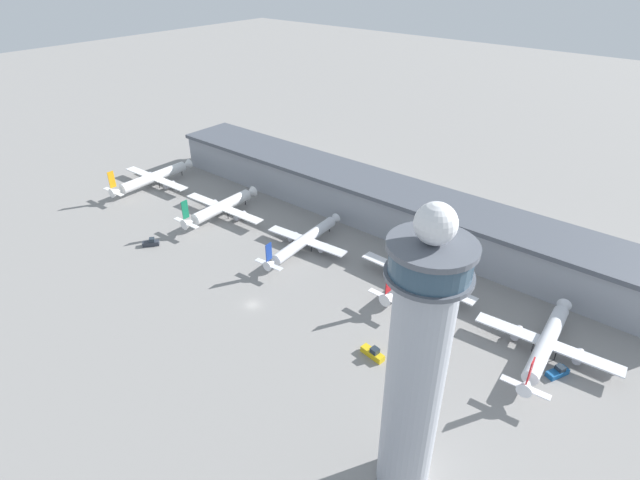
{
  "coord_description": "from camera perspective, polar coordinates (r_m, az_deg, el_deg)",
  "views": [
    {
      "loc": [
        93.52,
        -80.9,
        95.45
      ],
      "look_at": [
        3.53,
        28.43,
        11.53
      ],
      "focal_mm": 28.0,
      "sensor_mm": 36.0,
      "label": 1
    }
  ],
  "objects": [
    {
      "name": "ground_plane",
      "position": [
        156.21,
        -7.71,
        -7.34
      ],
      "size": [
        1000.0,
        1000.0,
        0.0
      ],
      "primitive_type": "plane",
      "color": "gray"
    },
    {
      "name": "airplane_gate_charlie",
      "position": [
        179.61,
        -1.75,
        -0.04
      ],
      "size": [
        32.96,
        42.07,
        12.11
      ],
      "color": "silver",
      "rests_on": "ground"
    },
    {
      "name": "airplane_gate_echo",
      "position": [
        147.67,
        24.45,
        -10.68
      ],
      "size": [
        38.13,
        40.79,
        13.47
      ],
      "color": "silver",
      "rests_on": "ground"
    },
    {
      "name": "airplane_gate_delta",
      "position": [
        162.16,
        10.86,
        -4.07
      ],
      "size": [
        40.76,
        34.02,
        14.28
      ],
      "color": "white",
      "rests_on": "ground"
    },
    {
      "name": "control_tower",
      "position": [
        92.65,
        10.96,
        -13.99
      ],
      "size": [
        14.3,
        14.3,
        63.36
      ],
      "color": "#ADB2BC",
      "rests_on": "ground"
    },
    {
      "name": "terminal_building",
      "position": [
        197.74,
        6.9,
        4.29
      ],
      "size": [
        209.5,
        25.0,
        16.56
      ],
      "color": "#9399A3",
      "rests_on": "ground"
    },
    {
      "name": "airplane_gate_alpha",
      "position": [
        241.01,
        -18.47,
        6.78
      ],
      "size": [
        40.24,
        42.67,
        13.84
      ],
      "color": "white",
      "rests_on": "ground"
    },
    {
      "name": "service_truck_catering",
      "position": [
        145.93,
        25.54,
        -13.46
      ],
      "size": [
        4.8,
        6.6,
        2.71
      ],
      "color": "black",
      "rests_on": "ground"
    },
    {
      "name": "airplane_gate_bravo",
      "position": [
        205.53,
        -11.17,
        3.72
      ],
      "size": [
        40.43,
        37.91,
        13.97
      ],
      "color": "white",
      "rests_on": "ground"
    },
    {
      "name": "service_truck_fuel",
      "position": [
        137.87,
        6.07,
        -12.74
      ],
      "size": [
        7.26,
        3.22,
        3.19
      ],
      "color": "black",
      "rests_on": "ground"
    },
    {
      "name": "service_truck_baggage",
      "position": [
        193.69,
        -18.75,
        -0.31
      ],
      "size": [
        5.53,
        6.03,
        2.97
      ],
      "color": "black",
      "rests_on": "ground"
    }
  ]
}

